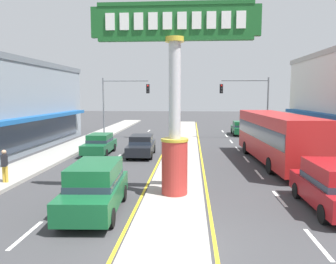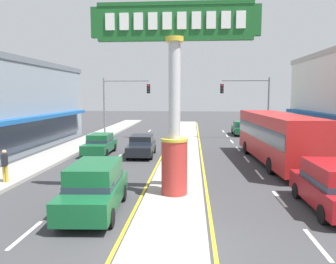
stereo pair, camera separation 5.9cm
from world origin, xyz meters
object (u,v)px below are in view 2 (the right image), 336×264
district_sign (174,97)px  suv_far_right_lane (95,187)px  sedan_far_left_oncoming (241,128)px  suv_kerb_right (333,186)px  traffic_light_left_side (121,97)px  sedan_mid_left_lane (100,144)px  traffic_light_right_side (251,97)px  pedestrian_near_kerb (5,164)px  bus_near_right_lane (276,135)px  street_bench (330,161)px  sedan_near_left_lane (142,145)px

district_sign → suv_far_right_lane: 5.01m
sedan_far_left_oncoming → suv_kerb_right: bearing=-90.0°
traffic_light_left_side → suv_kerb_right: traffic_light_left_side is taller
suv_far_right_lane → sedan_mid_left_lane: (-3.30, 12.25, -0.20)m
traffic_light_right_side → suv_far_right_lane: (-9.46, -21.25, -3.26)m
traffic_light_right_side → pedestrian_near_kerb: size_ratio=3.80×
suv_kerb_right → bus_near_right_lane: bearing=90.0°
traffic_light_right_side → pedestrian_near_kerb: bearing=-129.8°
traffic_light_right_side → suv_far_right_lane: bearing=-114.0°
sedan_far_left_oncoming → pedestrian_near_kerb: (-14.71, -21.82, 0.31)m
suv_kerb_right → street_bench: (2.52, 6.57, -0.34)m
district_sign → suv_far_right_lane: bearing=-144.0°
suv_kerb_right → sedan_far_left_oncoming: bearing=90.0°
district_sign → street_bench: (8.75, 5.23, -3.78)m
traffic_light_left_side → sedan_far_left_oncoming: bearing=17.2°
suv_far_right_lane → street_bench: suv_far_right_lane is taller
sedan_mid_left_lane → suv_kerb_right: size_ratio=0.94×
sedan_mid_left_lane → bus_near_right_lane: bearing=-11.4°
suv_far_right_lane → sedan_near_left_lane: (0.00, 11.70, -0.20)m
suv_far_right_lane → sedan_far_left_oncoming: bearing=69.9°
district_sign → bus_near_right_lane: 10.15m
district_sign → street_bench: bearing=30.9°
sedan_mid_left_lane → pedestrian_near_kerb: size_ratio=2.65×
pedestrian_near_kerb → traffic_light_right_side: bearing=50.2°
suv_far_right_lane → street_bench: bearing=32.2°
bus_near_right_lane → sedan_near_left_lane: size_ratio=2.60×
pedestrian_near_kerb → sedan_far_left_oncoming: bearing=56.0°
traffic_light_left_side → sedan_mid_left_lane: traffic_light_left_side is taller
sedan_far_left_oncoming → street_bench: 17.92m
district_sign → sedan_mid_left_lane: (-6.24, 10.11, -3.64)m
traffic_light_right_side → sedan_mid_left_lane: 16.00m
district_sign → sedan_near_left_lane: size_ratio=1.88×
bus_near_right_lane → street_bench: bearing=-43.1°
sedan_far_left_oncoming → street_bench: (2.52, -17.74, -0.14)m
suv_far_right_lane → pedestrian_near_kerb: 6.43m
suv_far_right_lane → suv_kerb_right: size_ratio=1.02×
traffic_light_left_side → traffic_light_right_side: bearing=0.4°
sedan_far_left_oncoming → bus_near_right_lane: bearing=-90.0°
suv_far_right_lane → sedan_far_left_oncoming: 26.73m
traffic_light_right_side → street_bench: (2.23, -13.88, -3.60)m
sedan_near_left_lane → pedestrian_near_kerb: bearing=-123.3°
suv_far_right_lane → suv_kerb_right: same height
district_sign → sedan_mid_left_lane: bearing=121.7°
district_sign → bus_near_right_lane: (6.24, 7.59, -2.56)m
district_sign → traffic_light_left_side: bearing=108.9°
traffic_light_right_side → sedan_far_left_oncoming: bearing=94.2°
traffic_light_left_side → sedan_near_left_lane: traffic_light_left_side is taller
district_sign → traffic_light_right_side: size_ratio=1.32×
suv_kerb_right → street_bench: suv_kerb_right is taller
suv_kerb_right → sedan_near_left_lane: bearing=130.1°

